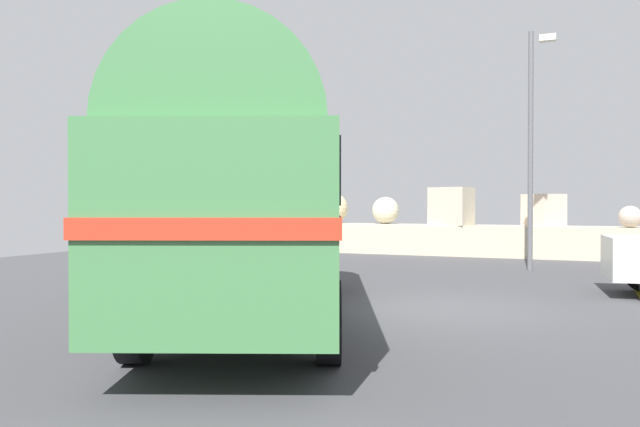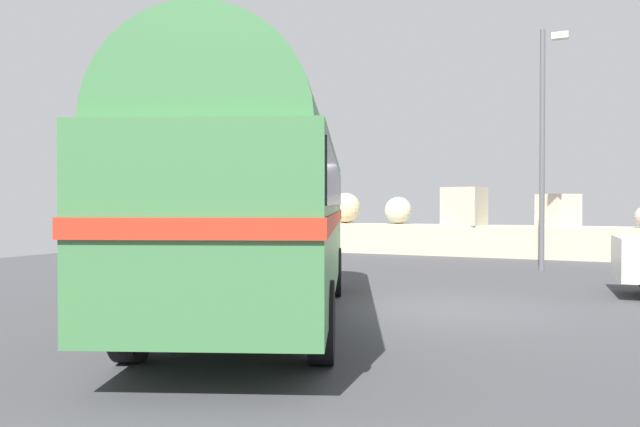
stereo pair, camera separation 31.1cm
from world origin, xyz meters
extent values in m
cube|color=#3E3E42|center=(0.00, 0.00, 0.01)|extent=(32.00, 26.00, 0.02)
cube|color=#BFB193|center=(0.00, 11.80, 0.55)|extent=(31.36, 1.80, 1.10)
sphere|color=#B5AFA0|center=(-13.00, 11.59, 1.56)|extent=(0.92, 0.92, 0.92)
sphere|color=#B9AC90|center=(-10.27, 11.64, 1.65)|extent=(1.11, 1.11, 1.11)
sphere|color=#C7B98D|center=(-6.73, 12.19, 1.71)|extent=(1.21, 1.21, 1.21)
sphere|color=beige|center=(-4.53, 12.22, 1.62)|extent=(1.04, 1.04, 1.04)
cube|color=#B5AC95|center=(-1.86, 11.53, 1.78)|extent=(1.60, 1.38, 1.37)
cube|color=beige|center=(1.24, 12.24, 1.66)|extent=(1.54, 1.54, 1.11)
sphere|color=#BDAC9A|center=(3.90, 11.38, 1.45)|extent=(0.70, 0.70, 0.70)
cube|color=yellow|center=(3.54, 3.50, 0.02)|extent=(0.12, 4.40, 0.01)
cylinder|color=black|center=(-4.23, -0.19, 0.50)|extent=(0.62, 0.99, 0.96)
cylinder|color=black|center=(-2.19, 0.64, 0.50)|extent=(0.62, 0.99, 0.96)
cylinder|color=black|center=(-2.28, -5.01, 0.50)|extent=(0.62, 0.99, 0.96)
cylinder|color=black|center=(-0.23, -4.19, 0.50)|extent=(0.62, 0.99, 0.96)
cube|color=#3E7744|center=(-2.23, -2.19, 1.57)|extent=(5.38, 8.69, 2.10)
cylinder|color=#3E7744|center=(-2.23, -2.19, 2.62)|extent=(5.06, 8.30, 2.20)
cube|color=red|center=(-2.23, -2.19, 1.63)|extent=(5.45, 8.78, 0.20)
cube|color=black|center=(-2.23, -2.19, 2.15)|extent=(5.28, 8.39, 0.64)
cube|color=silver|center=(-3.83, 1.77, 0.70)|extent=(2.17, 1.00, 0.28)
cylinder|color=#5B5B60|center=(1.14, 7.23, 3.31)|extent=(0.14, 0.14, 6.61)
cube|color=beige|center=(1.56, 7.69, 6.51)|extent=(0.44, 0.24, 0.18)
camera|label=1|loc=(2.40, -10.65, 1.84)|focal=34.42mm
camera|label=2|loc=(2.68, -10.52, 1.84)|focal=34.42mm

